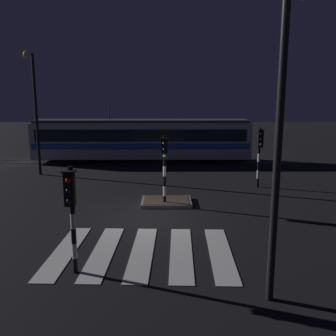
{
  "coord_description": "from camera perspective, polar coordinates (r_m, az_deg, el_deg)",
  "views": [
    {
      "loc": [
        0.74,
        -14.26,
        4.87
      ],
      "look_at": [
        0.89,
        3.49,
        1.4
      ],
      "focal_mm": 38.47,
      "sensor_mm": 36.0,
      "label": 1
    }
  ],
  "objects": [
    {
      "name": "traffic_light_corner_far_right",
      "position": [
        20.18,
        14.33,
        3.04
      ],
      "size": [
        0.36,
        0.42,
        3.29
      ],
      "color": "black",
      "rests_on": "ground"
    },
    {
      "name": "rail_near",
      "position": [
        27.29,
        -2.03,
        0.8
      ],
      "size": [
        80.0,
        0.12,
        0.03
      ],
      "primitive_type": "cube",
      "color": "#59595E",
      "rests_on": "ground"
    },
    {
      "name": "crosswalk_zebra",
      "position": [
        11.85,
        -4.12,
        -13.16
      ],
      "size": [
        5.85,
        4.35,
        0.02
      ],
      "color": "silver",
      "rests_on": "ground"
    },
    {
      "name": "street_lamp_trackside_left",
      "position": [
        23.93,
        -20.48,
        10.13
      ],
      "size": [
        0.44,
        1.21,
        7.57
      ],
      "color": "black",
      "rests_on": "ground"
    },
    {
      "name": "tram",
      "position": [
        27.79,
        -4.17,
        4.58
      ],
      "size": [
        16.57,
        2.58,
        4.15
      ],
      "color": "silver",
      "rests_on": "ground"
    },
    {
      "name": "traffic_light_median_centre",
      "position": [
        16.03,
        -0.57,
        1.24
      ],
      "size": [
        0.36,
        0.42,
        3.24
      ],
      "color": "black",
      "rests_on": "ground"
    },
    {
      "name": "rail_far",
      "position": [
        28.7,
        -1.96,
        1.31
      ],
      "size": [
        80.0,
        0.12,
        0.03
      ],
      "primitive_type": "cube",
      "color": "#59595E",
      "rests_on": "ground"
    },
    {
      "name": "street_lamp_near_kerb",
      "position": [
        8.21,
        17.86,
        7.99
      ],
      "size": [
        0.44,
        1.21,
        7.09
      ],
      "color": "black",
      "rests_on": "ground"
    },
    {
      "name": "traffic_island",
      "position": [
        16.94,
        -0.27,
        -5.33
      ],
      "size": [
        2.32,
        1.7,
        0.18
      ],
      "color": "slate",
      "rests_on": "ground"
    },
    {
      "name": "traffic_light_kerb_mid_left",
      "position": [
        10.12,
        -15.09,
        -5.68
      ],
      "size": [
        0.36,
        0.42,
        3.06
      ],
      "color": "black",
      "rests_on": "ground"
    },
    {
      "name": "ground_plane",
      "position": [
        15.08,
        -3.3,
        -7.79
      ],
      "size": [
        120.0,
        120.0,
        0.0
      ],
      "primitive_type": "plane",
      "color": "black"
    }
  ]
}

